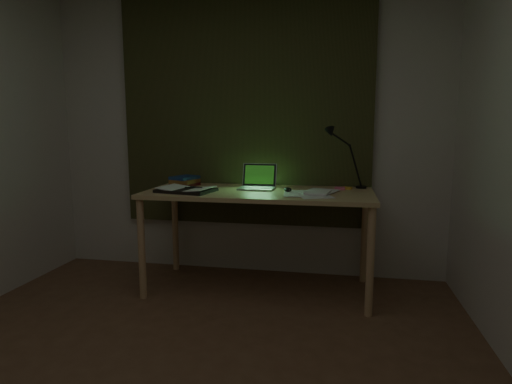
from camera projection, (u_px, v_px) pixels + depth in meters
wall_back at (245, 134)px, 3.79m from camera, size 3.50×0.00×2.50m
curtain at (244, 111)px, 3.73m from camera, size 2.20×0.06×2.00m
desk at (259, 241)px, 3.43m from camera, size 1.78×0.78×0.81m
laptop at (256, 177)px, 3.44m from camera, size 0.29×0.33×0.20m
open_textbook at (186, 190)px, 3.32m from camera, size 0.46×0.37×0.04m
book_stack at (184, 181)px, 3.66m from camera, size 0.23×0.26×0.09m
loose_papers at (311, 192)px, 3.23m from camera, size 0.43×0.44×0.02m
mouse at (288, 190)px, 3.32m from camera, size 0.08×0.11×0.04m
sticky_yellow at (347, 188)px, 3.47m from camera, size 0.09×0.09×0.02m
sticky_pink at (340, 188)px, 3.45m from camera, size 0.08×0.08×0.02m
desk_lamp at (362, 159)px, 3.48m from camera, size 0.33×0.26×0.48m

